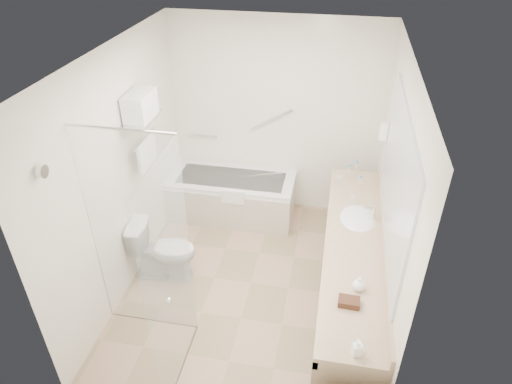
% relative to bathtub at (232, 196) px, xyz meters
% --- Properties ---
extents(floor, '(3.20, 3.20, 0.00)m').
position_rel_bathtub_xyz_m(floor, '(0.50, -1.24, -0.28)').
color(floor, tan).
rests_on(floor, ground).
extents(ceiling, '(2.60, 3.20, 0.10)m').
position_rel_bathtub_xyz_m(ceiling, '(0.50, -1.24, 2.22)').
color(ceiling, silver).
rests_on(ceiling, wall_back).
extents(wall_back, '(2.60, 0.10, 2.50)m').
position_rel_bathtub_xyz_m(wall_back, '(0.50, 0.36, 0.97)').
color(wall_back, silver).
rests_on(wall_back, ground).
extents(wall_front, '(2.60, 0.10, 2.50)m').
position_rel_bathtub_xyz_m(wall_front, '(0.50, -2.84, 0.97)').
color(wall_front, silver).
rests_on(wall_front, ground).
extents(wall_left, '(0.10, 3.20, 2.50)m').
position_rel_bathtub_xyz_m(wall_left, '(-0.80, -1.24, 0.97)').
color(wall_left, silver).
rests_on(wall_left, ground).
extents(wall_right, '(0.10, 3.20, 2.50)m').
position_rel_bathtub_xyz_m(wall_right, '(1.80, -1.24, 0.97)').
color(wall_right, silver).
rests_on(wall_right, ground).
extents(bathtub, '(1.60, 0.73, 0.59)m').
position_rel_bathtub_xyz_m(bathtub, '(0.00, 0.00, 0.00)').
color(bathtub, silver).
rests_on(bathtub, floor).
extents(grab_bar_short, '(0.40, 0.03, 0.03)m').
position_rel_bathtub_xyz_m(grab_bar_short, '(-0.45, 0.32, 0.67)').
color(grab_bar_short, silver).
rests_on(grab_bar_short, wall_back).
extents(grab_bar_long, '(0.53, 0.03, 0.33)m').
position_rel_bathtub_xyz_m(grab_bar_long, '(0.45, 0.32, 0.97)').
color(grab_bar_long, silver).
rests_on(grab_bar_long, wall_back).
extents(shower_enclosure, '(0.96, 0.91, 2.11)m').
position_rel_bathtub_xyz_m(shower_enclosure, '(-0.13, -2.16, 0.79)').
color(shower_enclosure, silver).
rests_on(shower_enclosure, floor).
extents(towel_shelf, '(0.24, 0.55, 0.81)m').
position_rel_bathtub_xyz_m(towel_shelf, '(-0.67, -0.89, 1.48)').
color(towel_shelf, silver).
rests_on(towel_shelf, wall_left).
extents(vanity_counter, '(0.55, 2.70, 0.95)m').
position_rel_bathtub_xyz_m(vanity_counter, '(1.52, -1.39, 0.36)').
color(vanity_counter, tan).
rests_on(vanity_counter, floor).
extents(sink, '(0.40, 0.52, 0.14)m').
position_rel_bathtub_xyz_m(sink, '(1.55, -0.99, 0.54)').
color(sink, silver).
rests_on(sink, vanity_counter).
extents(faucet, '(0.03, 0.03, 0.14)m').
position_rel_bathtub_xyz_m(faucet, '(1.70, -0.99, 0.65)').
color(faucet, silver).
rests_on(faucet, vanity_counter).
extents(mirror, '(0.02, 2.00, 1.20)m').
position_rel_bathtub_xyz_m(mirror, '(1.79, -1.39, 1.27)').
color(mirror, '#B2B8BF').
rests_on(mirror, wall_right).
extents(hairdryer_unit, '(0.08, 0.10, 0.18)m').
position_rel_bathtub_xyz_m(hairdryer_unit, '(1.75, -0.19, 1.17)').
color(hairdryer_unit, white).
rests_on(hairdryer_unit, wall_right).
extents(toilet, '(0.73, 0.46, 0.69)m').
position_rel_bathtub_xyz_m(toilet, '(-0.45, -1.28, 0.07)').
color(toilet, silver).
rests_on(toilet, floor).
extents(amenity_basket, '(0.17, 0.12, 0.06)m').
position_rel_bathtub_xyz_m(amenity_basket, '(1.48, -2.18, 0.60)').
color(amenity_basket, '#432818').
rests_on(amenity_basket, vanity_counter).
extents(soap_bottle_a, '(0.10, 0.15, 0.06)m').
position_rel_bathtub_xyz_m(soap_bottle_a, '(1.55, -2.64, 0.61)').
color(soap_bottle_a, white).
rests_on(soap_bottle_a, vanity_counter).
extents(soap_bottle_b, '(0.12, 0.15, 0.10)m').
position_rel_bathtub_xyz_m(soap_bottle_b, '(1.56, -2.00, 0.63)').
color(soap_bottle_b, white).
rests_on(soap_bottle_b, vanity_counter).
extents(water_bottle_left, '(0.06, 0.06, 0.18)m').
position_rel_bathtub_xyz_m(water_bottle_left, '(1.52, -0.14, 0.66)').
color(water_bottle_left, silver).
rests_on(water_bottle_left, vanity_counter).
extents(water_bottle_mid, '(0.05, 0.05, 0.17)m').
position_rel_bathtub_xyz_m(water_bottle_mid, '(1.44, -0.21, 0.65)').
color(water_bottle_mid, silver).
rests_on(water_bottle_mid, vanity_counter).
extents(water_bottle_right, '(0.06, 0.06, 0.18)m').
position_rel_bathtub_xyz_m(water_bottle_right, '(1.57, -0.45, 0.66)').
color(water_bottle_right, silver).
rests_on(water_bottle_right, vanity_counter).
extents(drinking_glass_near, '(0.09, 0.09, 0.10)m').
position_rel_bathtub_xyz_m(drinking_glass_near, '(1.34, -0.38, 0.62)').
color(drinking_glass_near, silver).
rests_on(drinking_glass_near, vanity_counter).
extents(drinking_glass_far, '(0.07, 0.07, 0.08)m').
position_rel_bathtub_xyz_m(drinking_glass_far, '(1.49, -0.73, 0.62)').
color(drinking_glass_far, silver).
rests_on(drinking_glass_far, vanity_counter).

